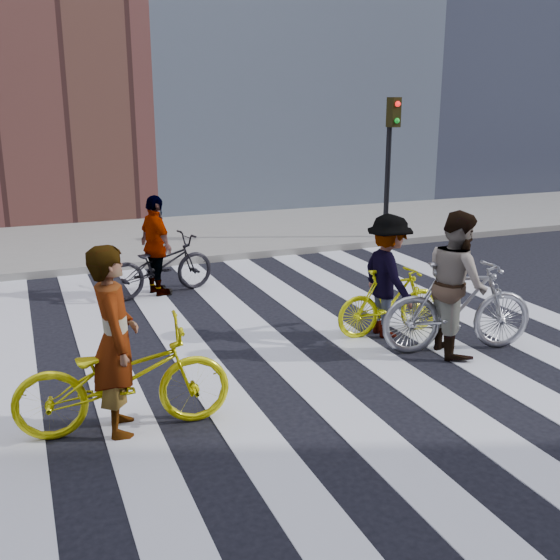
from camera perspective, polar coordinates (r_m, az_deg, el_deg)
ground at (r=9.14m, az=2.71°, el=-5.45°), size 100.00×100.00×0.00m
sidewalk_far at (r=15.99m, az=-8.59°, el=3.72°), size 100.00×5.00×0.15m
zebra_crosswalk at (r=9.14m, az=2.72°, el=-5.42°), size 8.25×10.00×0.01m
traffic_signal at (r=15.36m, az=9.61°, el=11.52°), size 0.22×0.42×3.33m
bike_yellow_left at (r=6.80m, az=-13.52°, el=-8.31°), size 2.20×0.96×1.12m
bike_silver_mid at (r=8.95m, az=15.24°, el=-2.25°), size 2.14×1.03×1.24m
bike_yellow_right at (r=9.43m, az=9.56°, el=-1.87°), size 1.64×0.51×0.98m
bike_dark_rear at (r=11.41m, az=-10.39°, el=1.25°), size 2.07×1.13×1.03m
rider_left at (r=6.65m, az=-14.16°, el=-5.16°), size 0.53×0.75×1.93m
rider_mid at (r=8.83m, az=15.13°, el=-0.24°), size 0.91×1.06×1.90m
rider_right at (r=9.30m, az=9.40°, el=0.35°), size 0.68×1.15×1.74m
rider_rear at (r=11.33m, az=-10.72°, el=2.94°), size 0.65×1.08×1.73m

